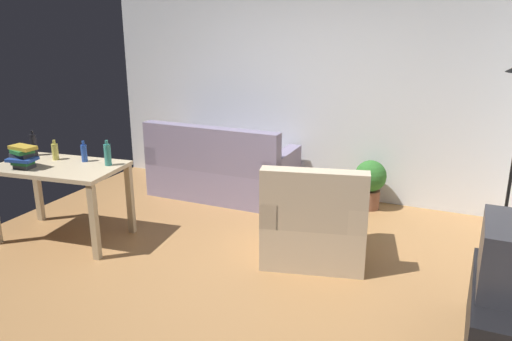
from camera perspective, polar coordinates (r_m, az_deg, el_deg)
name	(u,v)px	position (r m, az deg, el deg)	size (l,w,h in m)	color
ground_plane	(223,265)	(4.63, -3.70, -10.57)	(5.20, 4.40, 0.02)	#9E7042
wall_rear	(305,84)	(6.18, 5.61, 9.73)	(5.20, 0.10, 2.70)	silver
couch	(221,172)	(6.17, -3.94, -0.15)	(1.72, 0.84, 0.92)	gray
tv_stand	(504,321)	(3.77, 26.27, -15.04)	(0.44, 1.10, 0.48)	black
desk	(60,176)	(5.24, -21.26, -0.58)	(1.27, 0.84, 0.76)	#C6B28E
potted_plant	(370,181)	(5.90, 12.78, -1.16)	(0.36, 0.36, 0.57)	brown
armchair	(315,224)	(4.64, 6.64, -6.08)	(1.07, 1.03, 0.92)	beige
bottle_dark	(34,144)	(5.64, -23.84, 2.72)	(0.07, 0.07, 0.26)	black
bottle_squat	(55,151)	(5.39, -21.79, 2.01)	(0.06, 0.06, 0.20)	#BCB24C
bottle_blue	(84,153)	(5.22, -18.86, 1.91)	(0.06, 0.06, 0.21)	#2347A3
bottle_tall	(108,154)	(5.02, -16.43, 1.76)	(0.07, 0.07, 0.25)	teal
book_stack	(23,156)	(5.20, -24.87, 1.46)	(0.28, 0.22, 0.21)	#333338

